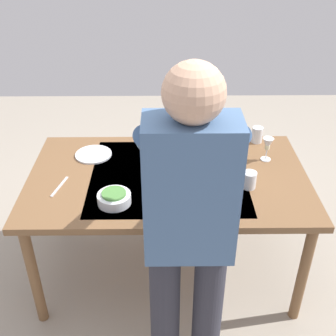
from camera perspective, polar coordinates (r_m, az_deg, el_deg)
The scene contains 13 objects.
ground_plane at distance 2.96m, azimuth 0.00°, elevation -13.23°, with size 6.00×6.00×0.00m, color #9E9384.
dining_table at distance 2.51m, azimuth 0.00°, elevation -2.30°, with size 1.64×0.96×0.75m.
chair_near at distance 3.34m, azimuth 3.90°, elevation 4.03°, with size 0.40×0.40×0.91m.
person_server at distance 1.76m, azimuth 2.83°, elevation -8.53°, with size 0.42×0.61×1.69m.
wine_bottle at distance 2.51m, azimuth 6.78°, elevation 2.32°, with size 0.07×0.07×0.30m.
wine_glass_left at distance 2.68m, azimuth 1.01°, elevation 4.44°, with size 0.07×0.07×0.15m.
wine_glass_right at distance 2.64m, azimuth 13.37°, elevation 3.05°, with size 0.07×0.07×0.15m.
water_cup_near_left at distance 2.86m, azimuth 12.02°, elevation 4.44°, with size 0.07×0.07×0.11m, color silver.
water_cup_near_right at distance 2.39m, azimuth 10.98°, elevation -1.60°, with size 0.08×0.08×0.10m, color silver.
serving_bowl_pasta at distance 2.27m, azimuth 2.09°, elevation -3.48°, with size 0.30×0.30×0.07m.
side_bowl_salad at distance 2.25m, azimuth -7.33°, elevation -4.03°, with size 0.18×0.18×0.07m.
dinner_plate_near at distance 2.71m, azimuth -10.09°, elevation 1.83°, with size 0.23×0.23×0.01m, color silver.
table_knife at distance 2.45m, azimuth -14.52°, elevation -2.45°, with size 0.01×0.20×0.01m, color silver.
Camera 1 is at (0.02, 2.07, 2.11)m, focal length 44.87 mm.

